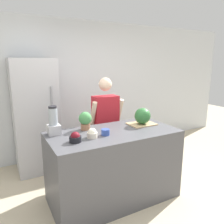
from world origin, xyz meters
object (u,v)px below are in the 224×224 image
at_px(bowl_cherries, 75,138).
at_px(person, 106,126).
at_px(refrigerator, 36,116).
at_px(potted_plant, 85,120).
at_px(bowl_cream, 92,134).
at_px(bowl_small_blue, 105,132).
at_px(watermelon, 143,116).
at_px(blender, 54,123).

bearing_deg(bowl_cherries, person, 46.22).
bearing_deg(refrigerator, potted_plant, -67.93).
height_order(person, potted_plant, person).
relative_size(bowl_cream, bowl_small_blue, 1.20).
distance_m(person, bowl_cherries, 1.15).
height_order(watermelon, potted_plant, watermelon).
bearing_deg(blender, bowl_small_blue, -30.89).
height_order(refrigerator, bowl_cherries, refrigerator).
bearing_deg(bowl_cherries, potted_plant, 54.66).
bearing_deg(bowl_cherries, blender, 110.67).
xyz_separation_m(bowl_cream, blender, (-0.37, 0.34, 0.10)).
bearing_deg(refrigerator, blender, -87.98).
bearing_deg(person, refrigerator, 145.05).
bearing_deg(refrigerator, watermelon, -45.77).
bearing_deg(watermelon, potted_plant, 168.10).
height_order(refrigerator, watermelon, refrigerator).
height_order(refrigerator, person, refrigerator).
relative_size(refrigerator, bowl_cream, 15.12).
bearing_deg(bowl_cream, blender, 137.27).
xyz_separation_m(refrigerator, blender, (0.04, -1.12, 0.15)).
height_order(watermelon, bowl_small_blue, watermelon).
height_order(watermelon, bowl_cream, watermelon).
relative_size(bowl_cream, blender, 0.35).
height_order(blender, potted_plant, blender).
xyz_separation_m(watermelon, bowl_cherries, (-1.07, -0.21, -0.08)).
distance_m(person, potted_plant, 0.73).
relative_size(person, watermelon, 6.96).
relative_size(refrigerator, bowl_cherries, 13.82).
relative_size(bowl_cream, potted_plant, 0.52).
relative_size(person, bowl_cream, 12.76).
bearing_deg(bowl_cream, potted_plant, 81.84).
bearing_deg(blender, watermelon, -7.88).
xyz_separation_m(refrigerator, watermelon, (1.25, -1.29, 0.14)).
xyz_separation_m(refrigerator, bowl_cherries, (0.18, -1.50, 0.06)).
bearing_deg(bowl_cherries, refrigerator, 96.96).
xyz_separation_m(person, blender, (-0.93, -0.44, 0.28)).
distance_m(person, bowl_cream, 0.98).
bearing_deg(blender, person, 25.34).
bearing_deg(bowl_small_blue, bowl_cream, -176.48).
distance_m(refrigerator, potted_plant, 1.22).
bearing_deg(watermelon, blender, 172.12).
distance_m(person, blender, 1.07).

